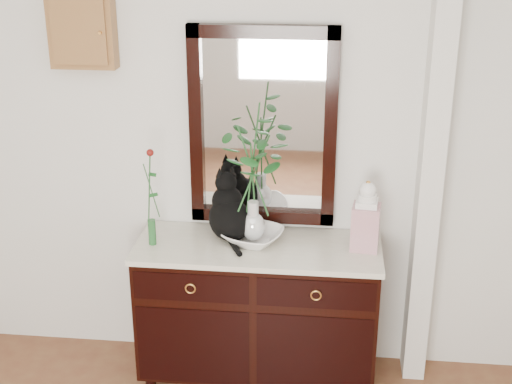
# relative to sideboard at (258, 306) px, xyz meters

# --- Properties ---
(wall_back) EXTENTS (3.60, 0.04, 2.70)m
(wall_back) POSITION_rel_sideboard_xyz_m (-0.10, 0.25, 0.88)
(wall_back) COLOR silver
(wall_back) RESTS_ON ground
(pilaster) EXTENTS (0.12, 0.20, 2.70)m
(pilaster) POSITION_rel_sideboard_xyz_m (0.90, 0.17, 0.88)
(pilaster) COLOR silver
(pilaster) RESTS_ON ground
(sideboard) EXTENTS (1.33, 0.52, 0.82)m
(sideboard) POSITION_rel_sideboard_xyz_m (0.00, 0.00, 0.00)
(sideboard) COLOR black
(sideboard) RESTS_ON ground
(wall_mirror) EXTENTS (0.80, 0.06, 1.10)m
(wall_mirror) POSITION_rel_sideboard_xyz_m (-0.00, 0.24, 0.97)
(wall_mirror) COLOR black
(wall_mirror) RESTS_ON wall_back
(key_cabinet) EXTENTS (0.35, 0.10, 0.40)m
(key_cabinet) POSITION_rel_sideboard_xyz_m (-0.95, 0.21, 1.48)
(key_cabinet) COLOR brown
(key_cabinet) RESTS_ON wall_back
(cat) EXTENTS (0.37, 0.40, 0.37)m
(cat) POSITION_rel_sideboard_xyz_m (-0.16, 0.08, 0.56)
(cat) COLOR black
(cat) RESTS_ON sideboard
(lotus_bowl) EXTENTS (0.40, 0.40, 0.08)m
(lotus_bowl) POSITION_rel_sideboard_xyz_m (-0.03, 0.03, 0.41)
(lotus_bowl) COLOR white
(lotus_bowl) RESTS_ON sideboard
(vase_branches) EXTENTS (0.43, 0.43, 0.78)m
(vase_branches) POSITION_rel_sideboard_xyz_m (-0.03, 0.03, 0.79)
(vase_branches) COLOR silver
(vase_branches) RESTS_ON lotus_bowl
(bud_vase_rose) EXTENTS (0.08, 0.08, 0.55)m
(bud_vase_rose) POSITION_rel_sideboard_xyz_m (-0.57, -0.04, 0.65)
(bud_vase_rose) COLOR #255D2C
(bud_vase_rose) RESTS_ON sideboard
(ginger_jar) EXTENTS (0.16, 0.16, 0.39)m
(ginger_jar) POSITION_rel_sideboard_xyz_m (0.57, 0.03, 0.57)
(ginger_jar) COLOR white
(ginger_jar) RESTS_ON sideboard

